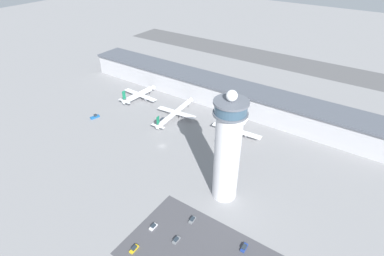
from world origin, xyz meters
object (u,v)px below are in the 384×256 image
(airplane_gate_alpha, at_px, (139,95))
(control_tower, at_px, (227,150))
(car_yellow_taxi, at_px, (134,249))
(car_black_suv, at_px, (153,227))
(car_silver_sedan, at_px, (192,220))
(airplane_gate_bravo, at_px, (176,112))
(airplane_gate_charlie, at_px, (236,131))
(car_navy_sedan, at_px, (176,240))
(car_red_hatchback, at_px, (244,248))
(service_truck_fuel, at_px, (162,121))
(service_truck_catering, at_px, (95,117))

(airplane_gate_alpha, bearing_deg, control_tower, -26.46)
(control_tower, relative_size, car_yellow_taxi, 13.16)
(control_tower, bearing_deg, car_yellow_taxi, -107.42)
(airplane_gate_alpha, height_order, car_black_suv, airplane_gate_alpha)
(car_yellow_taxi, bearing_deg, car_silver_sedan, 66.09)
(airplane_gate_bravo, bearing_deg, car_yellow_taxi, -62.30)
(airplane_gate_charlie, distance_m, car_black_suv, 86.78)
(airplane_gate_bravo, height_order, car_navy_sedan, airplane_gate_bravo)
(airplane_gate_alpha, relative_size, car_silver_sedan, 7.63)
(airplane_gate_charlie, relative_size, car_black_suv, 8.35)
(airplane_gate_bravo, height_order, car_black_suv, airplane_gate_bravo)
(car_red_hatchback, relative_size, car_black_suv, 1.12)
(airplane_gate_charlie, bearing_deg, car_navy_sedan, -79.49)
(car_red_hatchback, height_order, car_black_suv, car_red_hatchback)
(control_tower, bearing_deg, car_silver_sedan, -99.41)
(service_truck_fuel, bearing_deg, car_red_hatchback, -32.69)
(airplane_gate_alpha, relative_size, car_yellow_taxi, 7.47)
(car_red_hatchback, bearing_deg, car_black_suv, -160.87)
(service_truck_catering, height_order, car_red_hatchback, service_truck_catering)
(service_truck_fuel, distance_m, car_silver_sedan, 89.54)
(service_truck_catering, bearing_deg, car_silver_sedan, -18.40)
(car_yellow_taxi, bearing_deg, control_tower, 72.58)
(airplane_gate_bravo, xyz_separation_m, car_black_suv, (49.77, -83.02, -3.67))
(service_truck_catering, distance_m, car_black_suv, 109.46)
(airplane_gate_alpha, relative_size, car_black_suv, 8.17)
(airplane_gate_charlie, height_order, car_yellow_taxi, airplane_gate_charlie)
(service_truck_catering, bearing_deg, control_tower, -6.78)
(service_truck_fuel, distance_m, car_navy_sedan, 98.89)
(airplane_gate_alpha, xyz_separation_m, car_silver_sedan, (103.14, -76.30, -3.59))
(car_black_suv, bearing_deg, airplane_gate_alpha, 135.40)
(control_tower, distance_m, car_navy_sedan, 45.55)
(car_navy_sedan, bearing_deg, airplane_gate_bravo, 127.09)
(service_truck_fuel, height_order, car_navy_sedan, service_truck_fuel)
(airplane_gate_charlie, height_order, car_black_suv, airplane_gate_charlie)
(control_tower, xyz_separation_m, service_truck_catering, (-113.78, 13.53, -27.45))
(airplane_gate_bravo, xyz_separation_m, car_yellow_taxi, (50.53, -96.25, -3.66))
(car_navy_sedan, bearing_deg, control_tower, 84.53)
(control_tower, xyz_separation_m, car_red_hatchback, (22.49, -22.74, -27.72))
(airplane_gate_alpha, xyz_separation_m, airplane_gate_bravo, (40.93, -6.41, 0.02))
(service_truck_fuel, distance_m, car_yellow_taxi, 102.23)
(airplane_gate_bravo, xyz_separation_m, car_red_hatchback, (88.52, -69.58, -3.61))
(airplane_gate_charlie, relative_size, car_navy_sedan, 8.24)
(service_truck_catering, relative_size, car_navy_sedan, 1.65)
(control_tower, height_order, airplane_gate_alpha, control_tower)
(car_silver_sedan, bearing_deg, car_yellow_taxi, -113.91)
(car_red_hatchback, bearing_deg, car_yellow_taxi, -144.93)
(control_tower, distance_m, airplane_gate_bravo, 84.47)
(car_silver_sedan, height_order, car_black_suv, car_silver_sedan)
(airplane_gate_bravo, bearing_deg, service_truck_fuel, -113.48)
(car_silver_sedan, bearing_deg, car_black_suv, -133.48)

